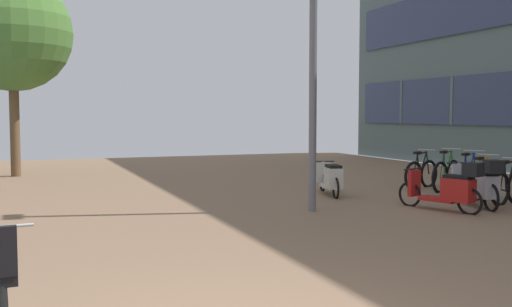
# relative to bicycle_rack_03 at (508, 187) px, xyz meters

# --- Properties ---
(bicycle_rack_03) EXTENTS (1.23, 0.49, 0.94)m
(bicycle_rack_03) POSITION_rel_bicycle_rack_03_xyz_m (0.00, 0.00, 0.00)
(bicycle_rack_03) COLOR black
(bicycle_rack_03) RESTS_ON ground
(bicycle_rack_04) EXTENTS (1.27, 0.57, 0.97)m
(bicycle_rack_04) POSITION_rel_bicycle_rack_03_xyz_m (-0.01, 0.67, 0.01)
(bicycle_rack_04) COLOR black
(bicycle_rack_04) RESTS_ON ground
(bicycle_rack_05) EXTENTS (1.32, 0.62, 1.00)m
(bicycle_rack_05) POSITION_rel_bicycle_rack_03_xyz_m (0.22, 1.34, 0.02)
(bicycle_rack_05) COLOR black
(bicycle_rack_05) RESTS_ON ground
(bicycle_rack_06) EXTENTS (1.29, 0.63, 1.01)m
(bicycle_rack_06) POSITION_rel_bicycle_rack_03_xyz_m (0.17, 2.01, 0.03)
(bicycle_rack_06) COLOR black
(bicycle_rack_06) RESTS_ON ground
(bicycle_rack_07) EXTENTS (1.28, 0.54, 0.96)m
(bicycle_rack_07) POSITION_rel_bicycle_rack_03_xyz_m (-0.02, 2.68, 0.01)
(bicycle_rack_07) COLOR black
(bicycle_rack_07) RESTS_ON ground
(scooter_near) EXTENTS (0.83, 1.67, 0.94)m
(scooter_near) POSITION_rel_bicycle_rack_03_xyz_m (-1.70, -0.32, 0.09)
(scooter_near) COLOR black
(scooter_near) RESTS_ON ground
(scooter_mid) EXTENTS (0.72, 1.65, 0.72)m
(scooter_mid) POSITION_rel_bicycle_rack_03_xyz_m (-2.69, 2.31, 0.04)
(scooter_mid) COLOR black
(scooter_mid) RESTS_ON ground
(scooter_far) EXTENTS (0.76, 1.82, 0.97)m
(scooter_far) POSITION_rel_bicycle_rack_03_xyz_m (-0.86, -0.15, 0.11)
(scooter_far) COLOR black
(scooter_far) RESTS_ON ground
(lamp_post) EXTENTS (0.20, 0.52, 6.57)m
(lamp_post) POSITION_rel_bicycle_rack_03_xyz_m (-3.98, 0.68, 3.28)
(lamp_post) COLOR slate
(lamp_post) RESTS_ON ground
(street_tree) EXTENTS (3.31, 3.31, 5.72)m
(street_tree) POSITION_rel_bicycle_rack_03_xyz_m (-9.10, 9.13, 3.72)
(street_tree) COLOR brown
(street_tree) RESTS_ON ground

